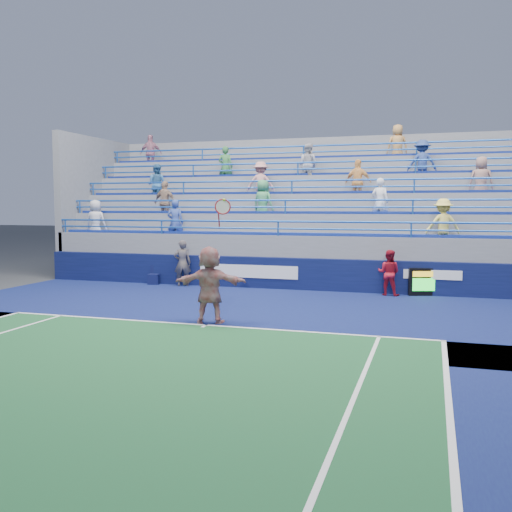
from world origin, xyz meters
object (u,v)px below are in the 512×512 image
(judge_chair, at_px, (154,278))
(ball_girl, at_px, (389,273))
(serve_speed_board, at_px, (429,282))
(line_judge, at_px, (182,263))
(tennis_player, at_px, (210,285))

(judge_chair, distance_m, ball_girl, 8.46)
(serve_speed_board, height_order, line_judge, line_judge)
(serve_speed_board, height_order, ball_girl, ball_girl)
(tennis_player, distance_m, ball_girl, 6.95)
(tennis_player, height_order, line_judge, tennis_player)
(tennis_player, xyz_separation_m, ball_girl, (3.88, 5.77, -0.22))
(tennis_player, relative_size, line_judge, 1.83)
(judge_chair, bearing_deg, tennis_player, -52.28)
(tennis_player, relative_size, ball_girl, 2.06)
(line_judge, bearing_deg, tennis_player, 97.23)
(serve_speed_board, relative_size, line_judge, 0.77)
(judge_chair, xyz_separation_m, tennis_player, (4.56, -5.90, 0.74))
(judge_chair, bearing_deg, line_judge, -6.62)
(judge_chair, xyz_separation_m, ball_girl, (8.44, -0.13, 0.52))
(ball_girl, bearing_deg, tennis_player, 65.89)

